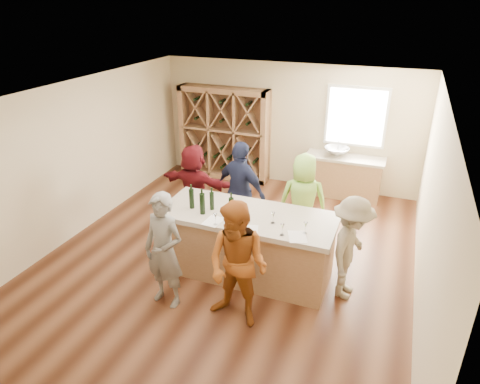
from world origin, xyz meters
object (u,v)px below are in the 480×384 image
(wine_bottle_b, at_px, (202,204))
(person_far_left, at_px, (194,186))
(wine_bottle_e, at_px, (231,207))
(wine_bottle_a, at_px, (192,199))
(person_server, at_px, (351,249))
(person_far_mid, at_px, (241,191))
(person_near_right, at_px, (238,265))
(wine_rack, at_px, (224,134))
(person_near_left, at_px, (164,251))
(sink, at_px, (337,152))
(tasting_counter_base, at_px, (247,246))
(person_far_right, at_px, (303,201))
(wine_bottle_c, at_px, (212,201))

(wine_bottle_b, distance_m, person_far_left, 1.68)
(wine_bottle_e, bearing_deg, person_far_left, 134.67)
(wine_bottle_a, xyz_separation_m, person_server, (2.46, 0.15, -0.44))
(person_far_mid, bearing_deg, person_near_right, 130.36)
(wine_bottle_a, bearing_deg, wine_rack, 105.71)
(wine_rack, xyz_separation_m, person_far_left, (0.44, -2.48, -0.28))
(wine_bottle_e, distance_m, person_server, 1.84)
(wine_bottle_e, bearing_deg, person_near_left, -124.67)
(person_near_right, bearing_deg, person_near_left, -170.16)
(sink, distance_m, person_far_mid, 2.81)
(tasting_counter_base, height_order, wine_bottle_b, wine_bottle_b)
(person_server, bearing_deg, person_far_right, 47.03)
(wine_rack, bearing_deg, person_server, -45.70)
(wine_bottle_a, xyz_separation_m, wine_bottle_b, (0.24, -0.12, 0.01))
(wine_bottle_e, distance_m, person_far_left, 1.89)
(person_far_right, xyz_separation_m, person_far_left, (-2.09, -0.06, -0.03))
(wine_bottle_c, relative_size, person_near_left, 0.16)
(wine_bottle_e, relative_size, person_near_right, 0.17)
(person_far_mid, height_order, person_far_left, person_far_mid)
(sink, xyz_separation_m, person_near_right, (-0.49, -4.65, -0.11))
(tasting_counter_base, bearing_deg, person_far_right, 63.77)
(wine_bottle_e, relative_size, person_near_left, 0.18)
(wine_bottle_a, bearing_deg, person_far_left, 115.75)
(person_near_left, relative_size, person_far_right, 1.02)
(sink, xyz_separation_m, tasting_counter_base, (-0.76, -3.55, -0.51))
(person_server, bearing_deg, person_far_left, 76.91)
(tasting_counter_base, xyz_separation_m, person_server, (1.58, 0.02, 0.30))
(wine_rack, relative_size, wine_bottle_a, 6.86)
(wine_bottle_e, distance_m, person_far_right, 1.62)
(person_near_left, distance_m, person_near_right, 1.11)
(person_near_right, height_order, person_server, person_near_right)
(wine_rack, distance_m, person_near_left, 4.85)
(person_server, relative_size, person_far_left, 0.98)
(wine_rack, bearing_deg, wine_bottle_b, -71.48)
(sink, relative_size, person_far_right, 0.32)
(wine_bottle_a, relative_size, person_server, 0.20)
(sink, xyz_separation_m, person_far_right, (-0.17, -2.36, -0.16))
(person_near_right, bearing_deg, wine_bottle_a, 149.72)
(wine_rack, height_order, person_near_left, wine_rack)
(wine_bottle_e, relative_size, person_far_mid, 0.17)
(person_near_right, relative_size, person_far_left, 1.09)
(wine_rack, height_order, wine_bottle_c, wine_rack)
(wine_rack, xyz_separation_m, person_near_left, (1.10, -4.72, -0.23))
(tasting_counter_base, distance_m, wine_bottle_b, 1.02)
(person_near_left, bearing_deg, wine_bottle_b, 85.59)
(person_far_right, distance_m, person_far_left, 2.09)
(wine_bottle_b, bearing_deg, person_far_mid, 84.32)
(wine_bottle_c, distance_m, person_far_left, 1.57)
(wine_bottle_b, bearing_deg, wine_bottle_e, 9.35)
(wine_bottle_e, relative_size, person_far_left, 0.19)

